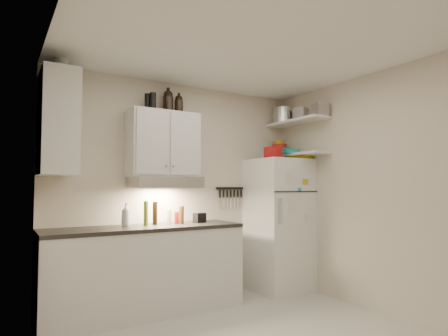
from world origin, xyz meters
TOP-DOWN VIEW (x-y plane):
  - ceiling at (0.00, 0.00)m, footprint 3.20×3.00m
  - back_wall at (0.00, 1.51)m, footprint 3.20×0.02m
  - left_wall at (-1.61, 0.00)m, footprint 0.02×3.00m
  - right_wall at (1.61, 0.00)m, footprint 0.02×3.00m
  - base_cabinet at (-0.55, 1.20)m, footprint 2.10×0.60m
  - countertop at (-0.55, 1.20)m, footprint 2.10×0.62m
  - upper_cabinet at (-0.30, 1.33)m, footprint 0.80×0.33m
  - side_cabinet at (-1.44, 1.20)m, footprint 0.33×0.55m
  - range_hood at (-0.30, 1.27)m, footprint 0.76×0.46m
  - fridge at (1.25, 1.16)m, footprint 0.70×0.68m
  - shelf_hi at (1.45, 1.02)m, footprint 0.30×0.95m
  - shelf_lo at (1.45, 1.02)m, footprint 0.30×0.95m
  - knife_strip at (0.70, 1.49)m, footprint 0.42×0.02m
  - dutch_oven at (1.08, 1.05)m, footprint 0.26×0.26m
  - book_stack at (1.49, 0.99)m, footprint 0.29×0.33m
  - spice_jar at (1.23, 1.10)m, footprint 0.07×0.07m
  - stock_pot at (1.48, 1.32)m, footprint 0.35×0.35m
  - tin_a at (1.52, 1.01)m, footprint 0.21×0.20m
  - tin_b at (1.49, 0.64)m, footprint 0.19×0.19m
  - bowl_teal at (1.45, 1.33)m, footprint 0.25×0.25m
  - bowl_orange at (1.44, 1.37)m, footprint 0.20×0.20m
  - bowl_yellow at (1.44, 1.37)m, footprint 0.15×0.15m
  - plates at (1.38, 1.04)m, footprint 0.27×0.27m
  - growler_a at (-0.22, 1.40)m, footprint 0.15×0.15m
  - growler_b at (-0.10, 1.36)m, footprint 0.11×0.11m
  - thermos_a at (-0.44, 1.31)m, footprint 0.09×0.09m
  - thermos_b at (-0.49, 1.36)m, footprint 0.07×0.07m
  - side_jar at (-1.41, 1.26)m, footprint 0.14×0.14m
  - soap_bottle at (-0.75, 1.26)m, footprint 0.11×0.11m
  - pepper_mill at (-0.13, 1.22)m, footprint 0.07×0.07m
  - oil_bottle at (-0.53, 1.24)m, footprint 0.06×0.06m
  - vinegar_bottle at (-0.42, 1.28)m, footprint 0.07×0.07m
  - clear_bottle at (-0.25, 1.27)m, footprint 0.07×0.07m
  - red_jar at (-0.16, 1.25)m, footprint 0.07×0.07m
  - caddy at (0.12, 1.24)m, footprint 0.15×0.12m

SIDE VIEW (x-z plane):
  - base_cabinet at x=-0.55m, z-range 0.00..0.88m
  - fridge at x=1.25m, z-range 0.00..1.70m
  - countertop at x=-0.55m, z-range 0.88..0.92m
  - caddy at x=0.12m, z-range 0.92..1.03m
  - red_jar at x=-0.16m, z-range 0.92..1.05m
  - clear_bottle at x=-0.25m, z-range 0.92..1.08m
  - pepper_mill at x=-0.13m, z-range 0.92..1.12m
  - vinegar_bottle at x=-0.42m, z-range 0.92..1.17m
  - oil_bottle at x=-0.53m, z-range 0.92..1.18m
  - soap_bottle at x=-0.75m, z-range 0.92..1.19m
  - back_wall at x=0.00m, z-range 0.00..2.60m
  - left_wall at x=-1.61m, z-range 0.00..2.60m
  - right_wall at x=1.61m, z-range 0.00..2.60m
  - knife_strip at x=0.70m, z-range 1.31..1.33m
  - range_hood at x=-0.30m, z-range 1.33..1.45m
  - book_stack at x=1.49m, z-range 1.70..1.79m
  - spice_jar at x=1.23m, z-range 1.70..1.80m
  - shelf_lo at x=1.45m, z-range 1.75..1.77m
  - dutch_oven at x=1.08m, z-range 1.70..1.84m
  - plates at x=1.38m, z-range 1.77..1.83m
  - bowl_teal at x=1.45m, z-range 1.77..1.87m
  - upper_cabinet at x=-0.30m, z-range 1.45..2.20m
  - bowl_orange at x=1.44m, z-range 1.87..1.93m
  - side_cabinet at x=-1.44m, z-range 1.45..2.45m
  - bowl_yellow at x=1.44m, z-range 1.93..1.98m
  - shelf_hi at x=1.45m, z-range 2.19..2.22m
  - tin_b at x=1.49m, z-range 2.21..2.37m
  - thermos_b at x=-0.49m, z-range 2.20..2.39m
  - thermos_a at x=-0.44m, z-range 2.20..2.40m
  - tin_a at x=1.52m, z-range 2.21..2.39m
  - growler_b at x=-0.10m, z-range 2.20..2.44m
  - stock_pot at x=1.48m, z-range 2.21..2.43m
  - growler_a at x=-0.22m, z-range 2.20..2.48m
  - side_jar at x=-1.41m, z-range 2.45..2.62m
  - ceiling at x=0.00m, z-range 2.60..2.62m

